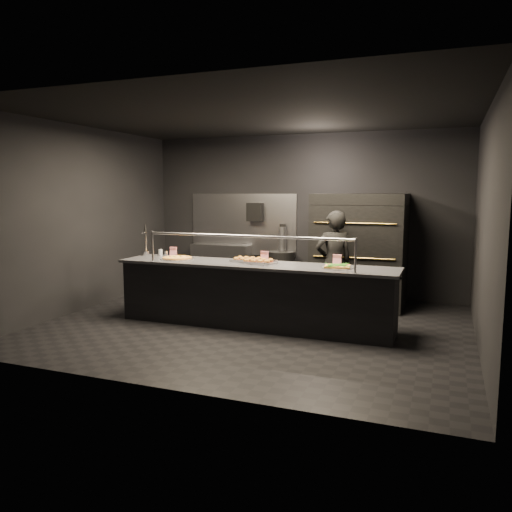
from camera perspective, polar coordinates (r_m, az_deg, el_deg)
name	(u,v)px	position (r m, az deg, el deg)	size (l,w,h in m)	color
room	(254,223)	(7.16, -0.27, 3.77)	(6.04, 6.00, 3.00)	black
service_counter	(254,295)	(7.25, -0.23, -4.43)	(4.10, 0.78, 1.37)	black
pizza_oven	(360,249)	(8.68, 11.79, 0.75)	(1.50, 1.23, 1.91)	black
prep_shelf	(221,267)	(9.97, -3.98, -1.24)	(1.20, 0.35, 0.90)	#99999E
towel_dispenser	(255,212)	(9.65, -0.08, 5.05)	(0.30, 0.20, 0.35)	black
fire_extinguisher	(282,238)	(9.51, 3.04, 2.05)	(0.14, 0.14, 0.51)	#B2B2B7
beer_tap	(146,246)	(8.22, -12.50, 1.09)	(0.14, 0.19, 0.53)	silver
round_pizza	(177,258)	(7.73, -8.99, -0.23)	(0.52, 0.52, 0.03)	silver
slider_tray_a	(248,260)	(7.36, -0.96, -0.42)	(0.47, 0.37, 0.07)	silver
slider_tray_b	(259,261)	(7.17, 0.30, -0.63)	(0.53, 0.45, 0.07)	silver
square_pizza	(337,267)	(6.83, 9.28, -1.22)	(0.42, 0.42, 0.05)	silver
condiment_jar	(162,253)	(8.11, -10.66, 0.35)	(0.16, 0.06, 0.11)	silver
tent_cards	(255,256)	(7.45, -0.13, 0.04)	(2.76, 0.04, 0.15)	white
trash_bin	(281,273)	(9.41, 2.91, -1.98)	(0.50, 0.50, 0.83)	black
worker	(334,263)	(7.90, 8.87, -0.85)	(0.60, 0.40, 1.65)	black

